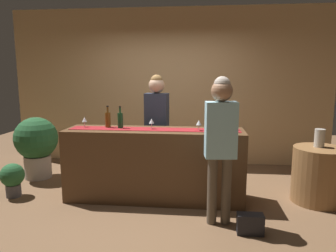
% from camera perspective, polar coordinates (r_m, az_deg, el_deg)
% --- Properties ---
extents(ground_plane, '(10.00, 10.00, 0.00)m').
position_cam_1_polar(ground_plane, '(4.44, -2.46, -13.00)').
color(ground_plane, brown).
extents(back_wall, '(6.00, 0.12, 2.90)m').
position_cam_1_polar(back_wall, '(5.99, 0.17, 7.10)').
color(back_wall, tan).
rests_on(back_wall, ground).
extents(bar_counter, '(2.38, 0.60, 0.97)m').
position_cam_1_polar(bar_counter, '(4.28, -2.50, -7.01)').
color(bar_counter, '#543821').
rests_on(bar_counter, ground).
extents(counter_runner_cloth, '(2.26, 0.28, 0.01)m').
position_cam_1_polar(counter_runner_cloth, '(4.17, -2.55, -0.59)').
color(counter_runner_cloth, maroon).
rests_on(counter_runner_cloth, bar_counter).
extents(wine_bottle_amber, '(0.07, 0.07, 0.30)m').
position_cam_1_polar(wine_bottle_amber, '(4.37, -10.89, 1.18)').
color(wine_bottle_amber, brown).
rests_on(wine_bottle_amber, bar_counter).
extents(wine_bottle_clear, '(0.07, 0.07, 0.30)m').
position_cam_1_polar(wine_bottle_clear, '(4.19, 11.15, 0.82)').
color(wine_bottle_clear, '#B2C6C1').
rests_on(wine_bottle_clear, bar_counter).
extents(wine_bottle_green, '(0.07, 0.07, 0.30)m').
position_cam_1_polar(wine_bottle_green, '(4.28, -8.68, 1.08)').
color(wine_bottle_green, '#194723').
rests_on(wine_bottle_green, bar_counter).
extents(wine_glass_near_customer, '(0.07, 0.07, 0.14)m').
position_cam_1_polar(wine_glass_near_customer, '(4.46, -14.95, 1.10)').
color(wine_glass_near_customer, silver).
rests_on(wine_glass_near_customer, bar_counter).
extents(wine_glass_mid_counter, '(0.07, 0.07, 0.14)m').
position_cam_1_polar(wine_glass_mid_counter, '(4.05, 5.64, 0.56)').
color(wine_glass_mid_counter, silver).
rests_on(wine_glass_mid_counter, bar_counter).
extents(wine_glass_far_end, '(0.07, 0.07, 0.14)m').
position_cam_1_polar(wine_glass_far_end, '(4.17, -3.01, 0.85)').
color(wine_glass_far_end, silver).
rests_on(wine_glass_far_end, bar_counter).
extents(bartender, '(0.36, 0.24, 1.69)m').
position_cam_1_polar(bartender, '(4.73, -2.06, 1.50)').
color(bartender, '#26262B').
rests_on(bartender, ground).
extents(customer_sipping, '(0.36, 0.24, 1.67)m').
position_cam_1_polar(customer_sipping, '(3.49, 9.57, -1.67)').
color(customer_sipping, brown).
rests_on(customer_sipping, ground).
extents(round_side_table, '(0.68, 0.68, 0.74)m').
position_cam_1_polar(round_side_table, '(4.66, 25.73, -8.03)').
color(round_side_table, olive).
rests_on(round_side_table, ground).
extents(vase_on_side_table, '(0.13, 0.13, 0.24)m').
position_cam_1_polar(vase_on_side_table, '(4.59, 25.86, -1.98)').
color(vase_on_side_table, '#B7B2A8').
rests_on(vase_on_side_table, round_side_table).
extents(potted_plant_tall, '(0.69, 0.69, 1.01)m').
position_cam_1_polar(potted_plant_tall, '(5.54, -22.82, -2.88)').
color(potted_plant_tall, '#9E9389').
rests_on(potted_plant_tall, ground).
extents(potted_plant_small, '(0.32, 0.32, 0.47)m').
position_cam_1_polar(potted_plant_small, '(4.90, -26.44, -8.41)').
color(potted_plant_small, '#4C4C51').
rests_on(potted_plant_small, ground).
extents(handbag, '(0.28, 0.14, 0.22)m').
position_cam_1_polar(handbag, '(3.62, 14.72, -16.85)').
color(handbag, black).
rests_on(handbag, ground).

